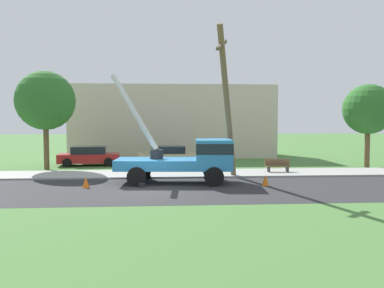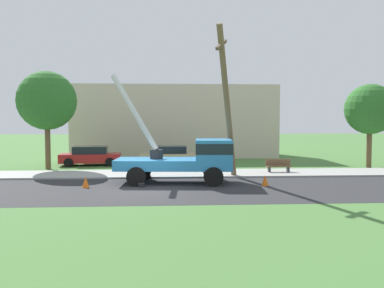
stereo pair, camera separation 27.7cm
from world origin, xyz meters
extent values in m
plane|color=#477538|center=(0.00, 12.00, 0.00)|extent=(120.00, 120.00, 0.00)
cube|color=#2B2B2D|center=(0.00, 0.00, 0.00)|extent=(80.00, 7.51, 0.01)
cube|color=#9E9E99|center=(0.00, 5.50, 0.05)|extent=(80.00, 3.49, 0.10)
cube|color=#2D84C6|center=(0.35, 2.23, 1.02)|extent=(4.47, 2.72, 0.55)
cube|color=#2D84C6|center=(3.44, 1.99, 1.55)|extent=(2.08, 2.54, 1.60)
cube|color=#19232D|center=(3.44, 1.99, 1.90)|extent=(2.10, 2.56, 0.56)
cylinder|color=black|center=(0.37, 2.23, 1.55)|extent=(0.70, 0.70, 0.50)
cylinder|color=silver|center=(-0.86, 2.97, 3.85)|extent=(2.79, 1.85, 4.26)
cube|color=black|center=(-0.36, 0.83, 0.10)|extent=(0.32, 0.32, 0.20)
cube|color=black|center=(-0.14, 3.72, 0.10)|extent=(0.32, 0.32, 0.20)
cylinder|color=black|center=(3.31, 0.80, 0.50)|extent=(1.00, 0.30, 1.00)
cylinder|color=black|center=(3.49, 3.19, 0.50)|extent=(1.00, 0.30, 1.00)
cylinder|color=black|center=(-0.65, 1.10, 0.50)|extent=(1.00, 0.30, 1.00)
cylinder|color=black|center=(-0.47, 3.49, 0.50)|extent=(1.00, 0.30, 1.00)
cylinder|color=brown|center=(4.30, 2.83, 4.16)|extent=(1.74, 3.56, 8.44)
cube|color=brown|center=(3.79, 1.62, 7.32)|extent=(0.82, 1.65, 0.83)
cone|color=orange|center=(6.01, 0.90, 0.28)|extent=(0.36, 0.36, 0.56)
cone|color=orange|center=(-3.16, 0.86, 0.28)|extent=(0.36, 0.36, 0.56)
cone|color=orange|center=(3.94, 3.62, 0.28)|extent=(0.36, 0.36, 0.56)
cube|color=#B21E1E|center=(-4.70, 10.89, 0.55)|extent=(4.52, 2.12, 0.65)
cube|color=black|center=(-4.70, 10.89, 1.15)|extent=(2.58, 1.83, 0.55)
cylinder|color=black|center=(-3.19, 10.10, 0.32)|extent=(0.64, 0.22, 0.64)
cylinder|color=black|center=(-3.32, 11.90, 0.32)|extent=(0.64, 0.22, 0.64)
cylinder|color=black|center=(-6.09, 9.89, 0.32)|extent=(0.64, 0.22, 0.64)
cylinder|color=black|center=(-6.22, 11.69, 0.32)|extent=(0.64, 0.22, 0.64)
cube|color=tan|center=(1.13, 10.91, 0.55)|extent=(4.47, 1.97, 0.65)
cube|color=black|center=(1.13, 10.91, 1.15)|extent=(2.53, 1.75, 0.55)
cylinder|color=black|center=(2.61, 10.06, 0.32)|extent=(0.64, 0.22, 0.64)
cylinder|color=black|center=(2.54, 11.86, 0.32)|extent=(0.64, 0.22, 0.64)
cylinder|color=black|center=(-0.29, 9.95, 0.32)|extent=(0.64, 0.22, 0.64)
cylinder|color=black|center=(-0.36, 11.75, 0.32)|extent=(0.64, 0.22, 0.64)
cube|color=brown|center=(7.99, 5.50, 0.45)|extent=(1.60, 0.44, 0.06)
cube|color=brown|center=(7.99, 5.70, 0.70)|extent=(1.60, 0.06, 0.40)
cube|color=#333338|center=(7.39, 5.50, 0.23)|extent=(0.10, 0.40, 0.45)
cube|color=#333338|center=(8.59, 5.50, 0.23)|extent=(0.10, 0.40, 0.45)
cylinder|color=brown|center=(15.21, 8.23, 1.93)|extent=(0.36, 0.36, 3.85)
sphere|color=#2D6B28|center=(15.21, 8.23, 4.13)|extent=(3.52, 3.52, 3.52)
cylinder|color=brown|center=(-7.21, 8.82, 2.19)|extent=(0.36, 0.36, 4.38)
sphere|color=#2D6B28|center=(-7.21, 8.82, 4.69)|extent=(4.01, 4.01, 4.01)
cube|color=beige|center=(1.72, 18.26, 3.20)|extent=(18.00, 6.00, 6.40)
camera|label=1|loc=(0.62, -20.17, 3.49)|focal=38.92mm
camera|label=2|loc=(0.89, -20.19, 3.49)|focal=38.92mm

